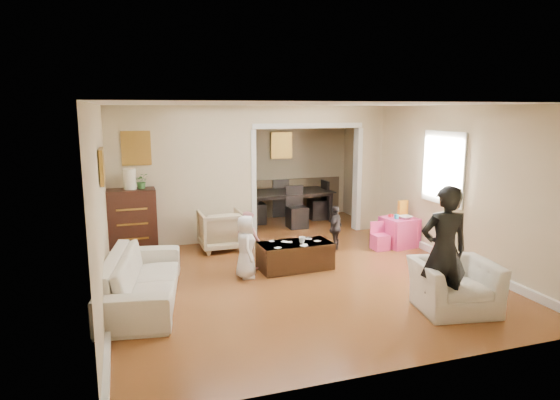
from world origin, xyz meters
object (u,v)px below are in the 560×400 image
object	(u,v)px
sofa	(142,278)
child_kneel_b	(248,240)
child_kneel_a	(246,247)
cyan_cup	(397,217)
dining_table	(287,206)
dresser	(132,221)
coffee_cup	(302,240)
armchair_back	(221,230)
play_table	(399,232)
armchair_front	(454,286)
adult_person	(444,252)
coffee_table	(295,256)
child_toddler	(335,228)
table_lamp	(130,179)

from	to	relation	value
sofa	child_kneel_b	size ratio (longest dim) A/B	2.40
child_kneel_a	child_kneel_b	size ratio (longest dim) A/B	1.04
cyan_cup	dining_table	world-z (taller)	dining_table
sofa	dresser	world-z (taller)	dresser
sofa	coffee_cup	size ratio (longest dim) A/B	20.73
child_kneel_b	cyan_cup	bearing A→B (deg)	-107.03
armchair_back	play_table	bearing A→B (deg)	164.98
sofa	armchair_front	size ratio (longest dim) A/B	2.30
cyan_cup	child_kneel_a	distance (m)	3.14
armchair_back	coffee_cup	bearing A→B (deg)	122.97
armchair_front	adult_person	bearing A→B (deg)	-150.40
coffee_table	play_table	size ratio (longest dim) A/B	2.04
dining_table	adult_person	distance (m)	5.50
child_kneel_b	child_toddler	size ratio (longest dim) A/B	1.12
sofa	child_toddler	size ratio (longest dim) A/B	2.70
coffee_cup	dining_table	xyz separation A→B (m)	(0.88, 3.28, -0.13)
armchair_front	child_kneel_b	distance (m)	3.22
sofa	dining_table	distance (m)	5.14
dresser	child_kneel_b	distance (m)	2.27
dresser	table_lamp	size ratio (longest dim) A/B	3.20
play_table	adult_person	size ratio (longest dim) A/B	0.34
dresser	table_lamp	xyz separation A→B (m)	(0.00, 0.00, 0.76)
play_table	dining_table	world-z (taller)	dining_table
armchair_back	armchair_front	xyz separation A→B (m)	(2.28, -3.64, -0.04)
table_lamp	play_table	world-z (taller)	table_lamp
dresser	child_kneel_a	distance (m)	2.48
child_kneel_b	armchair_back	bearing A→B (deg)	-12.89
armchair_back	child_kneel_a	world-z (taller)	child_kneel_a
armchair_back	table_lamp	xyz separation A→B (m)	(-1.54, 0.27, 0.97)
armchair_back	adult_person	bearing A→B (deg)	118.03
armchair_front	play_table	distance (m)	2.95
coffee_table	child_kneel_b	world-z (taller)	child_kneel_b
sofa	child_kneel_a	world-z (taller)	child_kneel_a
sofa	dresser	size ratio (longest dim) A/B	1.95
coffee_cup	adult_person	size ratio (longest dim) A/B	0.07
sofa	child_kneel_a	bearing A→B (deg)	-62.94
dresser	coffee_table	size ratio (longest dim) A/B	1.00
coffee_cup	dining_table	world-z (taller)	dining_table
table_lamp	child_kneel_a	bearing A→B (deg)	-50.08
armchair_front	table_lamp	xyz separation A→B (m)	(-3.82, 3.91, 1.01)
dresser	cyan_cup	bearing A→B (deg)	-14.09
armchair_back	adult_person	xyz separation A→B (m)	(2.01, -3.74, 0.46)
dining_table	child_kneel_a	distance (m)	3.84
adult_person	sofa	bearing A→B (deg)	-14.19
armchair_back	dresser	world-z (taller)	dresser
armchair_back	dresser	size ratio (longest dim) A/B	0.68
armchair_front	child_kneel_a	size ratio (longest dim) A/B	1.01
armchair_back	cyan_cup	bearing A→B (deg)	163.67
child_toddler	dresser	bearing A→B (deg)	-58.70
armchair_back	coffee_cup	distance (m)	1.84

